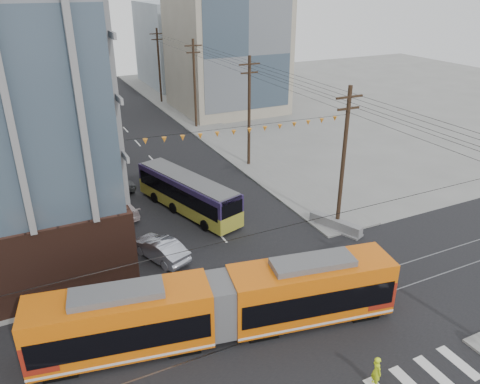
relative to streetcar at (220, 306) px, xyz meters
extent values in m
plane|color=slate|center=(4.27, -4.14, -1.86)|extent=(160.00, 160.00, 0.00)
cube|color=gray|center=(20.27, 43.86, 6.14)|extent=(14.00, 14.00, 16.00)
cube|color=#8C99A5|center=(22.27, 63.86, 5.14)|extent=(16.00, 16.00, 14.00)
cylinder|color=black|center=(12.77, 51.86, 3.64)|extent=(0.30, 0.30, 11.00)
imported|color=#ADB1C0|center=(-0.68, 8.70, -1.09)|extent=(3.20, 4.95, 1.54)
imported|color=#B8A8AA|center=(-1.71, 16.32, -1.21)|extent=(2.73, 4.75, 1.30)
imported|color=#424548|center=(-1.08, 22.00, -1.12)|extent=(3.39, 5.67, 1.48)
imported|color=#D4F31A|center=(5.14, -6.37, -1.02)|extent=(0.50, 0.67, 1.67)
cube|color=#5F5E63|center=(12.57, 6.81, -1.43)|extent=(2.53, 4.36, 0.86)
camera|label=1|loc=(-7.75, -18.29, 15.65)|focal=35.00mm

